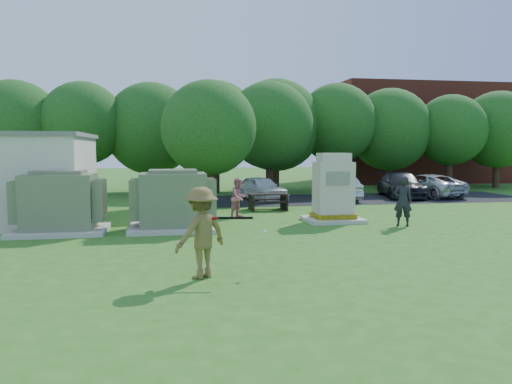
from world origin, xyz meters
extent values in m
plane|color=#2D6619|center=(0.00, 0.00, 0.00)|extent=(120.00, 120.00, 0.00)
cube|color=maroon|center=(18.00, 27.00, 4.00)|extent=(15.00, 8.00, 8.00)
cube|color=#232326|center=(7.00, 13.50, 0.01)|extent=(20.00, 6.00, 0.01)
cube|color=beige|center=(-6.50, 4.50, 0.07)|extent=(3.00, 2.40, 0.15)
cube|color=#687252|center=(-6.50, 4.50, 1.05)|extent=(2.20, 1.80, 1.80)
cube|color=#687252|center=(-6.50, 4.50, 2.01)|extent=(1.60, 1.30, 0.12)
cube|color=#687252|center=(-7.77, 4.50, 1.07)|extent=(0.32, 1.50, 1.35)
cube|color=#687252|center=(-5.23, 4.50, 1.07)|extent=(0.32, 1.50, 1.35)
cube|color=beige|center=(-2.80, 4.50, 0.07)|extent=(3.00, 2.40, 0.15)
cube|color=#62704E|center=(-2.80, 4.50, 1.05)|extent=(2.20, 1.80, 1.80)
cube|color=#62704E|center=(-2.80, 4.50, 2.01)|extent=(1.60, 1.30, 0.12)
cube|color=#62704E|center=(-4.07, 4.50, 1.07)|extent=(0.32, 1.50, 1.35)
cube|color=#62704E|center=(-1.53, 4.50, 1.07)|extent=(0.32, 1.50, 1.35)
cube|color=beige|center=(3.23, 5.36, 0.07)|extent=(2.15, 1.76, 0.15)
cube|color=yellow|center=(3.23, 5.36, 0.23)|extent=(1.51, 1.22, 0.18)
cube|color=beige|center=(3.23, 5.36, 1.30)|extent=(1.37, 1.07, 1.95)
cube|color=beige|center=(3.23, 5.36, 2.45)|extent=(1.12, 0.88, 0.34)
cube|color=gray|center=(3.23, 4.79, 1.69)|extent=(0.88, 0.04, 0.49)
cube|color=black|center=(1.47, 9.30, 0.72)|extent=(1.75, 0.68, 0.06)
cube|color=black|center=(1.47, 9.84, 0.43)|extent=(1.75, 0.24, 0.05)
cube|color=black|center=(1.47, 8.77, 0.43)|extent=(1.75, 0.24, 0.05)
cube|color=black|center=(0.71, 9.30, 0.36)|extent=(0.08, 1.31, 0.72)
cube|color=black|center=(2.23, 9.30, 0.36)|extent=(0.08, 1.31, 0.72)
imported|color=brown|center=(-2.27, -2.13, 0.98)|extent=(1.46, 1.33, 1.97)
imported|color=black|center=(5.33, 3.85, 0.90)|extent=(0.76, 0.62, 1.81)
imported|color=#C7697B|center=(-0.17, 7.12, 0.80)|extent=(0.98, 0.97, 1.59)
imported|color=white|center=(1.94, 13.62, 0.65)|extent=(2.75, 4.12, 1.30)
imported|color=silver|center=(6.11, 13.00, 0.64)|extent=(1.38, 3.91, 1.29)
imported|color=black|center=(10.12, 13.79, 0.71)|extent=(2.96, 5.19, 1.42)
imported|color=silver|center=(11.61, 13.74, 0.66)|extent=(3.42, 5.16, 1.32)
cylinder|color=black|center=(-1.57, -2.16, 1.29)|extent=(0.85, 0.19, 0.06)
cylinder|color=maroon|center=(-2.02, -2.16, 1.29)|extent=(0.23, 0.10, 0.06)
sphere|color=white|center=(-0.84, -1.94, 0.93)|extent=(0.09, 0.09, 0.09)
cylinder|color=#47301E|center=(-12.00, 19.40, 1.20)|extent=(0.44, 0.44, 2.40)
sphere|color=#235B1C|center=(-12.00, 19.40, 4.08)|extent=(5.60, 5.60, 5.60)
cylinder|color=#47301E|center=(-8.00, 18.80, 1.40)|extent=(0.44, 0.44, 2.80)
sphere|color=#235B1C|center=(-8.00, 18.80, 4.30)|extent=(5.00, 5.00, 5.00)
cylinder|color=#47301E|center=(-4.00, 19.60, 1.15)|extent=(0.44, 0.44, 2.30)
sphere|color=#235B1C|center=(-4.00, 19.60, 4.04)|extent=(5.80, 5.80, 5.80)
cylinder|color=#47301E|center=(0.00, 18.70, 1.35)|extent=(0.44, 0.44, 2.70)
sphere|color=#235B1C|center=(0.00, 18.70, 4.32)|extent=(5.40, 5.40, 5.40)
cylinder|color=#47301E|center=(4.00, 19.30, 1.25)|extent=(0.44, 0.44, 2.50)
sphere|color=#235B1C|center=(4.00, 19.30, 4.30)|extent=(6.00, 6.00, 6.00)
cylinder|color=#47301E|center=(8.00, 18.90, 1.45)|extent=(0.44, 0.44, 2.90)
sphere|color=#235B1C|center=(8.00, 18.90, 4.46)|extent=(5.20, 5.20, 5.20)
cylinder|color=#47301E|center=(12.00, 19.50, 1.20)|extent=(0.44, 0.44, 2.40)
sphere|color=#235B1C|center=(12.00, 19.50, 4.08)|extent=(5.60, 5.60, 5.60)
cylinder|color=#47301E|center=(16.00, 18.60, 1.30)|extent=(0.44, 0.44, 2.60)
sphere|color=#235B1C|center=(16.00, 18.60, 4.04)|extent=(4.80, 4.80, 4.80)
cylinder|color=#47301E|center=(20.00, 19.20, 1.25)|extent=(0.44, 0.44, 2.50)
sphere|color=#235B1C|center=(20.00, 19.20, 4.12)|extent=(5.40, 5.40, 5.40)
cylinder|color=#47301E|center=(-1.00, 11.50, 1.20)|extent=(0.44, 0.44, 2.40)
sphere|color=#235B1C|center=(-1.00, 11.50, 3.78)|extent=(4.60, 4.60, 4.60)
cylinder|color=#47301E|center=(3.00, 16.50, 1.30)|extent=(0.44, 0.44, 2.60)
sphere|color=#235B1C|center=(3.00, 16.50, 4.16)|extent=(5.20, 5.20, 5.20)
camera|label=1|loc=(-2.92, -12.75, 2.79)|focal=35.00mm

